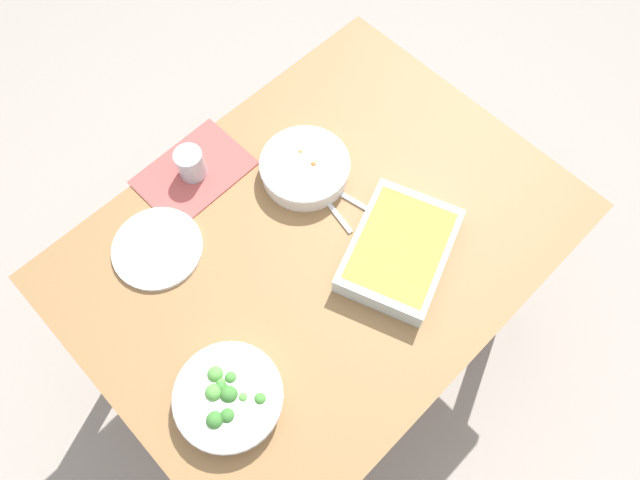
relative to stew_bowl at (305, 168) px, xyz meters
name	(u,v)px	position (x,y,z in m)	size (l,w,h in m)	color
ground_plane	(320,326)	(0.10, 0.16, -0.77)	(6.00, 6.00, 0.00)	#9E9389
dining_table	(320,255)	(0.10, 0.16, -0.12)	(1.20, 0.90, 0.74)	olive
placemat	(194,172)	(0.20, -0.20, -0.03)	(0.28, 0.20, 0.00)	#B24C47
stew_bowl	(305,168)	(0.00, 0.00, 0.00)	(0.23, 0.23, 0.06)	white
broccoli_bowl	(228,397)	(0.51, 0.30, 0.00)	(0.24, 0.24, 0.07)	white
baking_dish	(399,250)	(0.00, 0.32, 0.00)	(0.36, 0.31, 0.06)	silver
drink_cup	(191,165)	(0.20, -0.20, 0.01)	(0.07, 0.07, 0.08)	#B2BCC6
side_plate	(157,248)	(0.40, -0.10, -0.03)	(0.22, 0.22, 0.01)	white
spoon_by_stew	(325,199)	(0.02, 0.09, -0.03)	(0.05, 0.18, 0.01)	silver
fork_on_table	(365,208)	(-0.04, 0.18, -0.03)	(0.06, 0.18, 0.01)	silver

